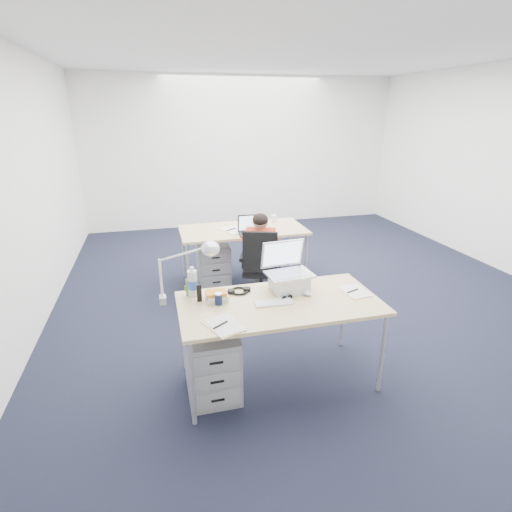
# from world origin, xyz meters

# --- Properties ---
(floor) EXTENTS (7.00, 7.00, 0.00)m
(floor) POSITION_xyz_m (0.00, 0.00, 0.00)
(floor) COLOR black
(floor) RESTS_ON ground
(room) EXTENTS (6.02, 7.02, 2.80)m
(room) POSITION_xyz_m (0.00, 0.00, 1.71)
(room) COLOR white
(room) RESTS_ON ground
(desk_near) EXTENTS (1.60, 0.80, 0.73)m
(desk_near) POSITION_xyz_m (-0.85, -1.50, 0.68)
(desk_near) COLOR tan
(desk_near) RESTS_ON ground
(desk_far) EXTENTS (1.60, 0.80, 0.73)m
(desk_far) POSITION_xyz_m (-0.67, 0.61, 0.68)
(desk_far) COLOR tan
(desk_far) RESTS_ON ground
(office_chair) EXTENTS (0.75, 0.75, 0.93)m
(office_chair) POSITION_xyz_m (-0.62, -0.09, 0.26)
(office_chair) COLOR black
(office_chair) RESTS_ON ground
(seated_person) EXTENTS (0.48, 0.63, 1.08)m
(seated_person) POSITION_xyz_m (-0.58, 0.06, 0.55)
(seated_person) COLOR #A12D17
(seated_person) RESTS_ON ground
(drawer_pedestal_near) EXTENTS (0.40, 0.50, 0.55)m
(drawer_pedestal_near) POSITION_xyz_m (-1.42, -1.53, 0.28)
(drawer_pedestal_near) COLOR #96999B
(drawer_pedestal_near) RESTS_ON ground
(drawer_pedestal_far) EXTENTS (0.40, 0.50, 0.55)m
(drawer_pedestal_far) POSITION_xyz_m (-1.07, 0.64, 0.28)
(drawer_pedestal_far) COLOR #96999B
(drawer_pedestal_far) RESTS_ON ground
(silver_laptop) EXTENTS (0.40, 0.33, 0.40)m
(silver_laptop) POSITION_xyz_m (-0.71, -1.32, 0.93)
(silver_laptop) COLOR silver
(silver_laptop) RESTS_ON desk_near
(wireless_keyboard) EXTENTS (0.31, 0.13, 0.02)m
(wireless_keyboard) POSITION_xyz_m (-0.91, -1.52, 0.74)
(wireless_keyboard) COLOR white
(wireless_keyboard) RESTS_ON desk_near
(computer_mouse) EXTENTS (0.09, 0.12, 0.04)m
(computer_mouse) POSITION_xyz_m (-0.60, -1.44, 0.75)
(computer_mouse) COLOR white
(computer_mouse) RESTS_ON desk_near
(headphones) EXTENTS (0.21, 0.17, 0.03)m
(headphones) POSITION_xyz_m (-1.13, -1.25, 0.75)
(headphones) COLOR black
(headphones) RESTS_ON desk_near
(can_koozie) EXTENTS (0.07, 0.07, 0.10)m
(can_koozie) POSITION_xyz_m (-1.33, -1.43, 0.78)
(can_koozie) COLOR #131D3D
(can_koozie) RESTS_ON desk_near
(water_bottle) EXTENTS (0.10, 0.10, 0.25)m
(water_bottle) POSITION_xyz_m (-1.51, -1.22, 0.86)
(water_bottle) COLOR silver
(water_bottle) RESTS_ON desk_near
(bear_figurine) EXTENTS (0.09, 0.07, 0.15)m
(bear_figurine) POSITION_xyz_m (-1.53, -1.19, 0.80)
(bear_figurine) COLOR #407C21
(bear_figurine) RESTS_ON desk_near
(book_stack) EXTENTS (0.18, 0.15, 0.08)m
(book_stack) POSITION_xyz_m (-1.33, -1.36, 0.77)
(book_stack) COLOR silver
(book_stack) RESTS_ON desk_near
(cordless_phone) EXTENTS (0.04, 0.02, 0.14)m
(cordless_phone) POSITION_xyz_m (-1.47, -1.34, 0.80)
(cordless_phone) COLOR black
(cordless_phone) RESTS_ON desk_near
(papers_left) EXTENTS (0.28, 0.34, 0.01)m
(papers_left) POSITION_xyz_m (-1.35, -1.77, 0.73)
(papers_left) COLOR #FFDF93
(papers_left) RESTS_ON desk_near
(papers_right) EXTENTS (0.20, 0.27, 0.01)m
(papers_right) POSITION_xyz_m (-0.19, -1.49, 0.73)
(papers_right) COLOR #FFDF93
(papers_right) RESTS_ON desk_near
(sunglasses) EXTENTS (0.11, 0.07, 0.02)m
(sunglasses) POSITION_xyz_m (-0.78, -1.48, 0.74)
(sunglasses) COLOR black
(sunglasses) RESTS_ON desk_near
(desk_lamp) EXTENTS (0.44, 0.17, 0.50)m
(desk_lamp) POSITION_xyz_m (-1.60, -1.30, 0.98)
(desk_lamp) COLOR silver
(desk_lamp) RESTS_ON desk_near
(dark_laptop) EXTENTS (0.36, 0.35, 0.24)m
(dark_laptop) POSITION_xyz_m (-0.61, 0.33, 0.85)
(dark_laptop) COLOR black
(dark_laptop) RESTS_ON desk_far
(far_cup) EXTENTS (0.09, 0.09, 0.10)m
(far_cup) POSITION_xyz_m (-0.19, 0.82, 0.78)
(far_cup) COLOR white
(far_cup) RESTS_ON desk_far
(far_papers) EXTENTS (0.33, 0.40, 0.01)m
(far_papers) POSITION_xyz_m (-0.81, 0.56, 0.73)
(far_papers) COLOR white
(far_papers) RESTS_ON desk_far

